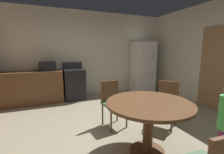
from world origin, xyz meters
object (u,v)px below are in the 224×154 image
at_px(refrigerator, 143,67).
at_px(dining_table, 149,113).
at_px(oven_range, 74,84).
at_px(chair_northeast, 166,101).
at_px(chair_north, 113,100).
at_px(microwave, 48,66).

bearing_deg(refrigerator, dining_table, -121.43).
height_order(oven_range, chair_northeast, oven_range).
height_order(oven_range, refrigerator, refrigerator).
bearing_deg(chair_north, oven_range, -176.40).
relative_size(dining_table, chair_north, 1.37).
distance_m(oven_range, microwave, 0.91).
bearing_deg(refrigerator, chair_north, -134.51).
relative_size(microwave, chair_northeast, 0.51).
bearing_deg(refrigerator, oven_range, 178.70).
distance_m(oven_range, refrigerator, 2.41).
distance_m(oven_range, chair_north, 2.09).
bearing_deg(chair_northeast, dining_table, 0.00).
xyz_separation_m(oven_range, refrigerator, (2.38, -0.05, 0.41)).
relative_size(refrigerator, microwave, 4.00).
xyz_separation_m(oven_range, microwave, (-0.72, -0.00, 0.56)).
xyz_separation_m(oven_range, dining_table, (0.56, -3.03, 0.13)).
xyz_separation_m(oven_range, chair_north, (0.42, -2.04, 0.03)).
bearing_deg(refrigerator, microwave, 179.07).
relative_size(refrigerator, chair_north, 2.02).
height_order(refrigerator, chair_north, refrigerator).
distance_m(microwave, chair_north, 2.40).
height_order(oven_range, chair_north, oven_range).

